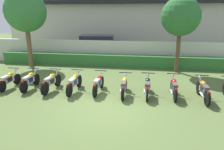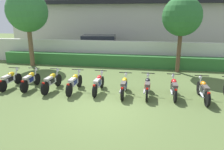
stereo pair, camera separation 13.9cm
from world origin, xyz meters
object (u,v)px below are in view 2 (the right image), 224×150
(motorcycle_in_row_7, at_px, (174,87))
(motorcycle_in_row_4, at_px, (98,83))
(motorcycle_in_row_5, at_px, (124,86))
(parked_car, at_px, (101,47))
(motorcycle_in_row_0, at_px, (10,79))
(motorcycle_in_row_2, at_px, (52,81))
(motorcycle_in_row_3, at_px, (74,82))
(tree_near_inspector, at_px, (27,12))
(motorcycle_in_row_1, at_px, (31,80))
(tree_far_side, at_px, (182,17))
(motorcycle_in_row_6, at_px, (147,86))
(motorcycle_in_row_8, at_px, (203,90))

(motorcycle_in_row_7, bearing_deg, motorcycle_in_row_4, 89.82)
(motorcycle_in_row_5, relative_size, motorcycle_in_row_7, 1.02)
(parked_car, xyz_separation_m, motorcycle_in_row_4, (1.72, -8.09, -0.49))
(motorcycle_in_row_0, relative_size, motorcycle_in_row_2, 0.93)
(parked_car, relative_size, motorcycle_in_row_3, 2.37)
(motorcycle_in_row_5, bearing_deg, motorcycle_in_row_7, -85.90)
(motorcycle_in_row_2, height_order, motorcycle_in_row_5, motorcycle_in_row_2)
(tree_near_inspector, distance_m, motorcycle_in_row_1, 6.08)
(motorcycle_in_row_0, height_order, motorcycle_in_row_5, motorcycle_in_row_5)
(tree_far_side, height_order, motorcycle_in_row_5, tree_far_side)
(motorcycle_in_row_4, bearing_deg, tree_far_side, -41.57)
(tree_near_inspector, xyz_separation_m, motorcycle_in_row_4, (5.89, -4.41, -3.27))
(tree_far_side, distance_m, motorcycle_in_row_6, 5.66)
(tree_far_side, height_order, motorcycle_in_row_4, tree_far_side)
(motorcycle_in_row_1, distance_m, motorcycle_in_row_2, 1.13)
(tree_near_inspector, bearing_deg, motorcycle_in_row_7, -25.45)
(motorcycle_in_row_3, bearing_deg, motorcycle_in_row_6, -88.57)
(tree_near_inspector, height_order, motorcycle_in_row_0, tree_near_inspector)
(tree_near_inspector, xyz_separation_m, motorcycle_in_row_5, (7.12, -4.57, -3.27))
(parked_car, relative_size, tree_near_inspector, 0.91)
(motorcycle_in_row_3, bearing_deg, parked_car, 5.20)
(motorcycle_in_row_0, xyz_separation_m, motorcycle_in_row_4, (4.48, 0.12, 0.01))
(motorcycle_in_row_1, relative_size, motorcycle_in_row_6, 0.98)
(tree_far_side, height_order, motorcycle_in_row_8, tree_far_side)
(parked_car, height_order, tree_near_inspector, tree_near_inspector)
(motorcycle_in_row_7, xyz_separation_m, motorcycle_in_row_8, (1.19, -0.15, 0.01))
(motorcycle_in_row_1, bearing_deg, motorcycle_in_row_8, -92.04)
(motorcycle_in_row_2, distance_m, motorcycle_in_row_8, 6.88)
(parked_car, height_order, motorcycle_in_row_5, parked_car)
(motorcycle_in_row_2, relative_size, motorcycle_in_row_5, 1.05)
(motorcycle_in_row_4, height_order, motorcycle_in_row_7, motorcycle_in_row_7)
(motorcycle_in_row_2, distance_m, motorcycle_in_row_5, 3.50)
(motorcycle_in_row_4, relative_size, motorcycle_in_row_5, 1.02)
(motorcycle_in_row_5, distance_m, motorcycle_in_row_8, 3.38)
(motorcycle_in_row_1, height_order, motorcycle_in_row_4, motorcycle_in_row_1)
(parked_car, height_order, tree_far_side, tree_far_side)
(tree_far_side, xyz_separation_m, motorcycle_in_row_1, (-7.52, -4.44, -2.96))
(motorcycle_in_row_2, distance_m, motorcycle_in_row_3, 1.14)
(parked_car, distance_m, motorcycle_in_row_7, 9.60)
(motorcycle_in_row_3, relative_size, motorcycle_in_row_4, 1.05)
(motorcycle_in_row_1, xyz_separation_m, motorcycle_in_row_3, (2.27, -0.04, 0.01))
(motorcycle_in_row_6, bearing_deg, tree_near_inspector, 61.88)
(motorcycle_in_row_2, relative_size, motorcycle_in_row_7, 1.07)
(motorcycle_in_row_0, distance_m, motorcycle_in_row_6, 6.74)
(parked_car, distance_m, tree_near_inspector, 6.21)
(motorcycle_in_row_8, bearing_deg, motorcycle_in_row_6, 87.22)
(motorcycle_in_row_5, height_order, motorcycle_in_row_6, motorcycle_in_row_6)
(motorcycle_in_row_0, xyz_separation_m, motorcycle_in_row_6, (6.74, 0.03, 0.01))
(motorcycle_in_row_0, bearing_deg, motorcycle_in_row_7, -89.14)
(tree_near_inspector, distance_m, motorcycle_in_row_8, 11.91)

